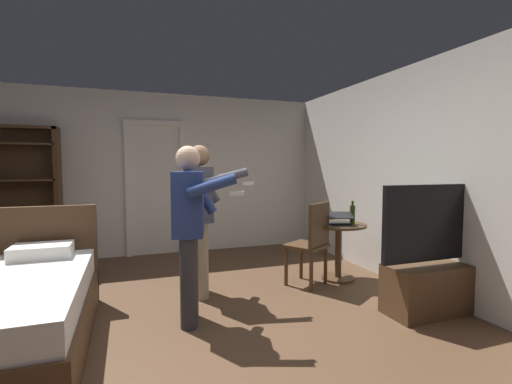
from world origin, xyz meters
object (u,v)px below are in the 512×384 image
Objects in this scene: tv_flatscreen at (434,274)px; suitcase_small at (60,262)px; side_table at (339,242)px; suitcase_dark at (55,273)px; person_blue_shirt at (190,223)px; person_striped_shirt at (201,210)px; bottle_on_table at (352,214)px; wooden_chair at (312,240)px; laptop at (338,220)px; bookshelf at (20,192)px.

tv_flatscreen is 4.25m from suitcase_small.
suitcase_dark is at bearing 167.02° from side_table.
person_blue_shirt is 2.28m from suitcase_small.
bottle_on_table is at bearing -3.64° from person_striped_shirt.
suitcase_dark is (-3.57, 1.94, -0.18)m from tv_flatscreen.
side_table is 0.46m from wooden_chair.
laptop is 0.26× the size of person_blue_shirt.
laptop is 0.20m from bottle_on_table.
tv_flatscreen is 1.32m from wooden_chair.
suitcase_small is (-2.83, 1.22, -0.31)m from wooden_chair.
side_table is at bearing 17.88° from person_blue_shirt.
person_blue_shirt is 3.05× the size of suitcase_small.
person_blue_shirt is at bearing -165.30° from bottle_on_table.
bottle_on_table is (0.14, -0.08, 0.35)m from side_table.
bottle_on_table is at bearing -29.74° from side_table.
bottle_on_table is at bearing -12.03° from laptop.
tv_flatscreen is 0.76× the size of person_striped_shirt.
bottle_on_table is 0.65× the size of suitcase_dark.
wooden_chair is at bearing -10.89° from suitcase_dark.
wooden_chair is at bearing -165.58° from side_table.
bookshelf is 1.58m from suitcase_dark.
person_striped_shirt is (-2.02, 1.23, 0.57)m from tv_flatscreen.
bookshelf is at bearing 149.00° from wooden_chair.
side_table is 1.59× the size of suitcase_dark.
person_blue_shirt reaches higher than tv_flatscreen.
person_striped_shirt is 3.72× the size of suitcase_dark.
person_striped_shirt is (-1.67, 0.08, 0.19)m from laptop.
tv_flatscreen reaches higher than laptop.
person_blue_shirt reaches higher than bottle_on_table.
person_blue_shirt is at bearing -162.85° from laptop.
laptop is at bearing -2.70° from person_striped_shirt.
laptop is 0.80× the size of suitcase_small.
side_table is 2.43× the size of bottle_on_table.
side_table is at bearing 150.26° from bottle_on_table.
person_blue_shirt reaches higher than wooden_chair.
bottle_on_table is 3.65m from suitcase_small.
laptop is at bearing 10.34° from wooden_chair.
wooden_chair is 0.62× the size of person_blue_shirt.
bottle_on_table is 1.86m from person_striped_shirt.
person_blue_shirt is (-1.94, -0.63, 0.43)m from side_table.
person_striped_shirt is at bearing 177.30° from laptop.
person_striped_shirt reaches higher than wooden_chair.
wooden_chair is (3.42, -2.06, -0.51)m from bookshelf.
tv_flatscreen is 1.21m from bottle_on_table.
laptop is at bearing -137.55° from side_table.
suitcase_dark is (-1.32, 1.38, -0.71)m from person_blue_shirt.
bookshelf is at bearing 138.41° from person_striped_shirt.
person_striped_shirt is at bearing 173.28° from wooden_chair.
wooden_chair reaches higher than suitcase_small.
bookshelf is 1.58× the size of tv_flatscreen.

